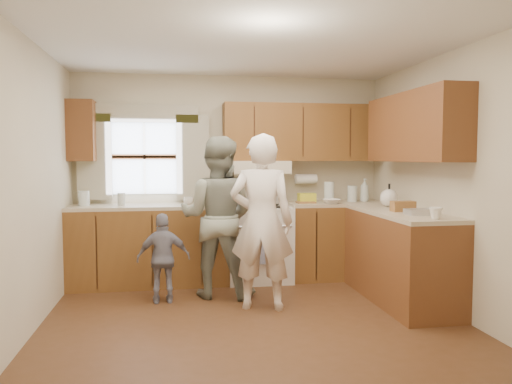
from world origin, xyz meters
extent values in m
plane|color=#4A2D17|center=(0.00, 0.00, 0.00)|extent=(3.80, 3.80, 0.00)
plane|color=white|center=(0.00, 0.00, 2.50)|extent=(3.80, 3.80, 0.00)
plane|color=beige|center=(0.00, 1.75, 1.25)|extent=(3.80, 0.00, 3.80)
plane|color=beige|center=(0.00, -1.75, 1.25)|extent=(3.80, 0.00, 3.80)
plane|color=beige|center=(-1.90, 0.00, 1.25)|extent=(0.00, 3.50, 3.50)
plane|color=beige|center=(1.90, 0.00, 1.25)|extent=(0.00, 3.50, 3.50)
cube|color=#4B2B10|center=(-0.99, 1.45, 0.45)|extent=(1.82, 0.60, 0.90)
cube|color=#4B2B10|center=(1.29, 1.45, 0.45)|extent=(1.22, 0.60, 0.90)
cube|color=#3C200D|center=(1.60, 0.32, 0.45)|extent=(0.60, 1.65, 0.90)
cube|color=#BFAE8F|center=(-0.99, 1.45, 0.92)|extent=(1.82, 0.60, 0.04)
cube|color=#BFAE8F|center=(1.29, 1.45, 0.92)|extent=(1.22, 0.60, 0.04)
cube|color=#BFAE8F|center=(1.60, 0.32, 0.92)|extent=(0.60, 1.65, 0.04)
cube|color=#4B2B10|center=(0.90, 1.58, 1.80)|extent=(2.00, 0.33, 0.70)
cube|color=#3C200D|center=(-1.75, 1.58, 1.80)|extent=(0.30, 0.33, 0.70)
cube|color=#3C200D|center=(1.73, 0.32, 1.80)|extent=(0.33, 1.65, 0.70)
cube|color=beige|center=(0.30, 1.52, 1.38)|extent=(0.76, 0.45, 0.15)
cube|color=silver|center=(-1.05, 1.73, 1.50)|extent=(0.90, 0.03, 0.90)
cube|color=gold|center=(-1.63, 1.68, 1.50)|extent=(0.40, 0.05, 1.02)
cube|color=gold|center=(-0.47, 1.68, 1.50)|extent=(0.40, 0.05, 1.02)
cube|color=gold|center=(-1.05, 1.68, 2.02)|extent=(1.30, 0.05, 0.22)
cylinder|color=white|center=(0.95, 1.65, 1.22)|extent=(0.27, 0.12, 0.12)
imported|color=silver|center=(-0.54, 1.43, 0.98)|extent=(0.13, 0.13, 0.09)
imported|color=silver|center=(1.66, 1.47, 1.08)|extent=(0.13, 0.13, 0.29)
imported|color=silver|center=(1.16, 1.25, 0.97)|extent=(0.23, 0.23, 0.05)
imported|color=silver|center=(1.61, -0.35, 0.99)|extent=(0.13, 0.13, 0.11)
cylinder|color=silver|center=(-1.72, 1.47, 1.03)|extent=(0.12, 0.12, 0.17)
cube|color=olive|center=(0.87, 1.37, 0.95)|extent=(0.22, 0.17, 0.02)
cube|color=yellow|center=(0.91, 1.45, 1.00)|extent=(0.21, 0.14, 0.11)
cylinder|color=silver|center=(1.18, 1.42, 1.07)|extent=(0.13, 0.13, 0.25)
cylinder|color=silver|center=(1.50, 1.47, 1.04)|extent=(0.12, 0.12, 0.20)
sphere|color=silver|center=(1.67, 0.76, 1.04)|extent=(0.20, 0.20, 0.20)
cube|color=olive|center=(1.61, 0.30, 0.99)|extent=(0.23, 0.13, 0.11)
cube|color=silver|center=(1.62, -0.03, 0.97)|extent=(0.25, 0.17, 0.06)
cylinder|color=silver|center=(-1.30, 1.42, 1.01)|extent=(0.09, 0.09, 0.15)
cube|color=silver|center=(0.30, 1.43, 0.45)|extent=(0.76, 0.64, 0.90)
cube|color=#B7B7BC|center=(0.30, 1.69, 0.99)|extent=(0.76, 0.10, 0.16)
cylinder|color=#B7B7BC|center=(0.30, 1.11, 0.70)|extent=(0.68, 0.03, 0.03)
cube|color=#43559E|center=(0.35, 1.09, 0.48)|extent=(0.22, 0.02, 0.42)
cylinder|color=black|center=(0.12, 1.55, 0.91)|extent=(0.18, 0.18, 0.01)
cylinder|color=black|center=(0.48, 1.55, 0.91)|extent=(0.18, 0.18, 0.01)
cylinder|color=black|center=(0.12, 1.30, 0.91)|extent=(0.18, 0.18, 0.01)
cylinder|color=black|center=(0.48, 1.30, 0.91)|extent=(0.18, 0.18, 0.01)
imported|color=white|center=(0.14, 0.32, 0.86)|extent=(0.72, 0.57, 1.72)
imported|color=#223622|center=(-0.25, 0.83, 0.86)|extent=(0.99, 0.87, 1.71)
imported|color=gray|center=(-0.82, 0.66, 0.46)|extent=(0.55, 0.25, 0.92)
camera|label=1|loc=(-0.71, -4.47, 1.50)|focal=35.00mm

